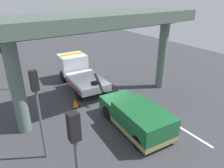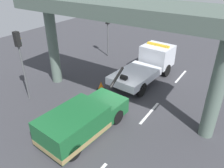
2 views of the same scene
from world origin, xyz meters
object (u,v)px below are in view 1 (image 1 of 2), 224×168
traffic_light_mid (3,55)px  traffic_cone_orange (75,103)px  traffic_light_far (37,98)px  towed_van_green (137,117)px  tow_truck_white (78,71)px  traffic_light_near (76,150)px

traffic_light_mid → traffic_cone_orange: (-5.78, -3.34, -2.70)m
traffic_light_far → towed_van_green: bearing=-97.5°
tow_truck_white → traffic_cone_orange: (-3.57, 2.01, -0.92)m
traffic_light_mid → traffic_cone_orange: bearing=-150.0°
tow_truck_white → traffic_light_mid: (2.21, 5.35, 1.78)m
tow_truck_white → traffic_light_far: 9.29m
traffic_cone_orange → traffic_light_far: bearing=138.1°
towed_van_green → traffic_light_mid: bearing=27.4°
tow_truck_white → towed_van_green: bearing=179.5°
towed_van_green → traffic_light_mid: (10.20, 5.28, 2.20)m
traffic_light_near → traffic_cone_orange: traffic_light_near is taller
towed_van_green → traffic_light_far: (0.69, 5.28, 2.57)m
traffic_light_mid → traffic_cone_orange: size_ratio=6.86×
towed_van_green → traffic_light_far: traffic_light_far is taller
tow_truck_white → traffic_cone_orange: size_ratio=12.34×
towed_van_green → traffic_light_mid: traffic_light_mid is taller
tow_truck_white → traffic_light_near: size_ratio=1.58×
tow_truck_white → traffic_light_far: (-7.29, 5.35, 2.14)m
tow_truck_white → traffic_light_mid: size_ratio=1.80×
traffic_light_mid → towed_van_green: bearing=-152.6°
traffic_light_mid → traffic_cone_orange: traffic_light_mid is taller
traffic_light_near → traffic_light_far: traffic_light_near is taller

